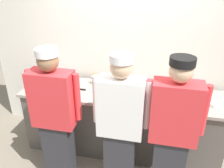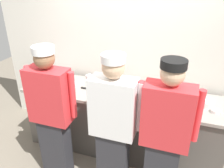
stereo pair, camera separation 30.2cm
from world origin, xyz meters
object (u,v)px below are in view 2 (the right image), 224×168
at_px(chef_center, 113,125).
at_px(chef_near_left, 52,113).
at_px(squeeze_bottle_primary, 96,78).
at_px(ramekin_green_sauce, 215,111).
at_px(ramekin_orange_sauce, 183,106).
at_px(plate_stack_front, 206,102).
at_px(mixing_bowl_steel, 119,90).
at_px(squeeze_bottle_secondary, 174,95).
at_px(chefs_knife, 89,89).
at_px(sheet_tray, 61,83).
at_px(chef_far_right, 165,135).
at_px(deli_cup, 167,94).

bearing_deg(chef_center, chef_near_left, -179.87).
distance_m(squeeze_bottle_primary, ramekin_green_sauce, 1.62).
bearing_deg(ramekin_orange_sauce, chef_center, -139.10).
bearing_deg(ramekin_orange_sauce, plate_stack_front, 28.86).
distance_m(mixing_bowl_steel, squeeze_bottle_primary, 0.46).
distance_m(mixing_bowl_steel, squeeze_bottle_secondary, 0.71).
distance_m(squeeze_bottle_secondary, ramekin_orange_sauce, 0.17).
height_order(squeeze_bottle_secondary, chefs_knife, squeeze_bottle_secondary).
xyz_separation_m(squeeze_bottle_primary, chefs_knife, (-0.03, -0.21, -0.08)).
bearing_deg(squeeze_bottle_primary, sheet_tray, -160.05).
bearing_deg(squeeze_bottle_primary, chef_center, -57.83).
xyz_separation_m(chef_center, ramekin_orange_sauce, (0.68, 0.59, 0.04)).
height_order(mixing_bowl_steel, sheet_tray, mixing_bowl_steel).
distance_m(chef_near_left, chefs_knife, 0.69).
relative_size(plate_stack_front, ramekin_green_sauce, 1.88).
relative_size(chef_center, ramekin_orange_sauce, 17.01).
height_order(sheet_tray, squeeze_bottle_primary, squeeze_bottle_primary).
bearing_deg(squeeze_bottle_primary, plate_stack_front, -5.07).
xyz_separation_m(chef_far_right, deli_cup, (-0.07, 0.78, 0.06)).
xyz_separation_m(ramekin_orange_sauce, chefs_knife, (-1.27, 0.07, -0.02)).
height_order(sheet_tray, ramekin_green_sauce, ramekin_green_sauce).
bearing_deg(plate_stack_front, squeeze_bottle_primary, 174.93).
xyz_separation_m(mixing_bowl_steel, chefs_knife, (-0.44, 0.00, -0.06)).
distance_m(squeeze_bottle_secondary, ramekin_green_sauce, 0.50).
bearing_deg(ramekin_green_sauce, ramekin_orange_sauce, -179.28).
height_order(squeeze_bottle_primary, deli_cup, squeeze_bottle_primary).
bearing_deg(sheet_tray, squeeze_bottle_primary, 19.95).
relative_size(chef_far_right, plate_stack_front, 9.05).
bearing_deg(squeeze_bottle_secondary, ramekin_orange_sauce, -38.51).
distance_m(sheet_tray, squeeze_bottle_primary, 0.52).
distance_m(chef_far_right, mixing_bowl_steel, 0.95).
relative_size(plate_stack_front, deli_cup, 1.99).
distance_m(chef_center, ramekin_green_sauce, 1.21).
xyz_separation_m(squeeze_bottle_primary, ramekin_orange_sauce, (1.24, -0.28, -0.06)).
bearing_deg(squeeze_bottle_primary, ramekin_green_sauce, -9.83).
xyz_separation_m(chef_center, squeeze_bottle_secondary, (0.57, 0.69, 0.12)).
distance_m(mixing_bowl_steel, deli_cup, 0.63).
xyz_separation_m(squeeze_bottle_secondary, ramekin_orange_sauce, (0.12, -0.10, -0.08)).
height_order(chef_near_left, plate_stack_front, chef_near_left).
bearing_deg(sheet_tray, plate_stack_front, 1.22).
relative_size(sheet_tray, chefs_knife, 1.87).
relative_size(mixing_bowl_steel, squeeze_bottle_secondary, 1.53).
bearing_deg(ramekin_orange_sauce, mixing_bowl_steel, 175.61).
relative_size(plate_stack_front, squeeze_bottle_secondary, 0.90).
height_order(chef_center, squeeze_bottle_secondary, chef_center).
distance_m(squeeze_bottle_primary, chefs_knife, 0.23).
relative_size(mixing_bowl_steel, deli_cup, 3.38).
relative_size(squeeze_bottle_secondary, deli_cup, 2.21).
height_order(chef_far_right, ramekin_orange_sauce, chef_far_right).
height_order(chef_far_right, mixing_bowl_steel, chef_far_right).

